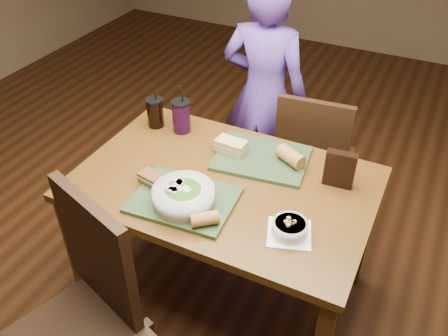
{
  "coord_description": "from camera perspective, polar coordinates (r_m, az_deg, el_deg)",
  "views": [
    {
      "loc": [
        0.72,
        -1.46,
        2.06
      ],
      "look_at": [
        0.0,
        0.0,
        0.82
      ],
      "focal_mm": 38.0,
      "sensor_mm": 36.0,
      "label": 1
    }
  ],
  "objects": [
    {
      "name": "baguette_far",
      "position": [
        2.17,
        8.03,
        1.36
      ],
      "size": [
        0.15,
        0.12,
        0.07
      ],
      "primitive_type": "cylinder",
      "rotation": [
        0.0,
        1.57,
        -0.47
      ],
      "color": "#AD7533",
      "rests_on": "tray_far"
    },
    {
      "name": "cup_berry",
      "position": [
        2.39,
        -5.16,
        6.25
      ],
      "size": [
        0.1,
        0.1,
        0.26
      ],
      "color": "black",
      "rests_on": "dining_table"
    },
    {
      "name": "tray_near",
      "position": [
        1.98,
        -4.86,
        -3.83
      ],
      "size": [
        0.44,
        0.35,
        0.02
      ],
      "primitive_type": "cube",
      "rotation": [
        0.0,
        0.0,
        0.08
      ],
      "color": "#2D4123",
      "rests_on": "dining_table"
    },
    {
      "name": "soup_bowl",
      "position": [
        1.84,
        7.92,
        -7.15
      ],
      "size": [
        0.21,
        0.21,
        0.07
      ],
      "color": "white",
      "rests_on": "dining_table"
    },
    {
      "name": "tray_far",
      "position": [
        2.21,
        4.55,
        1.18
      ],
      "size": [
        0.46,
        0.37,
        0.02
      ],
      "primitive_type": "cube",
      "rotation": [
        0.0,
        0.0,
        0.13
      ],
      "color": "#2D4123",
      "rests_on": "dining_table"
    },
    {
      "name": "cup_cola",
      "position": [
        2.45,
        -8.28,
        6.64
      ],
      "size": [
        0.09,
        0.09,
        0.24
      ],
      "color": "black",
      "rests_on": "dining_table"
    },
    {
      "name": "ground",
      "position": [
        2.63,
        0.0,
        -14.39
      ],
      "size": [
        6.0,
        6.0,
        0.0
      ],
      "primitive_type": "plane",
      "color": "#381C0B",
      "rests_on": "ground"
    },
    {
      "name": "salad_bowl",
      "position": [
        1.93,
        -4.9,
        -3.27
      ],
      "size": [
        0.25,
        0.25,
        0.08
      ],
      "color": "silver",
      "rests_on": "tray_near"
    },
    {
      "name": "dining_table",
      "position": [
        2.15,
        0.0,
        -3.41
      ],
      "size": [
        1.3,
        0.85,
        0.75
      ],
      "color": "#573511",
      "rests_on": "ground"
    },
    {
      "name": "chair_near",
      "position": [
        1.93,
        -16.1,
        -15.67
      ],
      "size": [
        0.55,
        0.56,
        1.01
      ],
      "color": "black",
      "rests_on": "ground"
    },
    {
      "name": "baguette_near",
      "position": [
        1.84,
        -2.35,
        -6.14
      ],
      "size": [
        0.12,
        0.11,
        0.05
      ],
      "primitive_type": "cylinder",
      "rotation": [
        0.0,
        1.57,
        0.7
      ],
      "color": "#AD7533",
      "rests_on": "tray_near"
    },
    {
      "name": "diner",
      "position": [
        2.84,
        4.83,
        8.75
      ],
      "size": [
        0.54,
        0.37,
        1.42
      ],
      "primitive_type": "imported",
      "rotation": [
        0.0,
        0.0,
        3.2
      ],
      "color": "#603AA2",
      "rests_on": "ground"
    },
    {
      "name": "chair_far",
      "position": [
        2.7,
        10.73,
        1.28
      ],
      "size": [
        0.43,
        0.43,
        0.91
      ],
      "color": "black",
      "rests_on": "ground"
    },
    {
      "name": "chip_bag",
      "position": [
        2.07,
        13.76,
        -0.15
      ],
      "size": [
        0.13,
        0.05,
        0.17
      ],
      "primitive_type": "cube",
      "rotation": [
        0.0,
        0.0,
        0.08
      ],
      "color": "black",
      "rests_on": "dining_table"
    },
    {
      "name": "sandwich_far",
      "position": [
        2.23,
        0.87,
        2.7
      ],
      "size": [
        0.15,
        0.09,
        0.06
      ],
      "color": "tan",
      "rests_on": "tray_far"
    },
    {
      "name": "sandwich_near",
      "position": [
        2.06,
        -8.81,
        -1.19
      ],
      "size": [
        0.11,
        0.08,
        0.05
      ],
      "color": "#593819",
      "rests_on": "tray_near"
    }
  ]
}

